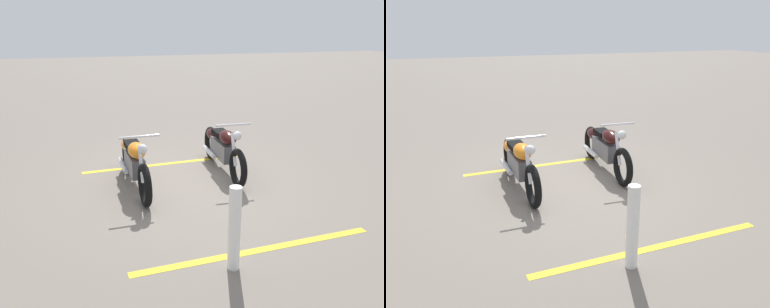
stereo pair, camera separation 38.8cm
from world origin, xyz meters
TOP-DOWN VIEW (x-y plane):
  - ground_plane at (0.00, 0.00)m, footprint 60.00×60.00m
  - motorcycle_bright_foreground at (-0.11, -0.85)m, footprint 2.23×0.62m
  - motorcycle_dark_foreground at (-0.37, 0.85)m, footprint 2.23×0.62m
  - bollard_post at (2.66, -0.24)m, footprint 0.14×0.14m
  - parking_stripe_near at (-1.06, -0.09)m, footprint 0.18×3.20m
  - parking_stripe_mid at (2.42, 0.20)m, footprint 0.18×3.20m

SIDE VIEW (x-z plane):
  - ground_plane at x=0.00m, z-range 0.00..0.00m
  - parking_stripe_near at x=-1.06m, z-range 0.00..0.01m
  - parking_stripe_mid at x=2.42m, z-range 0.00..0.01m
  - motorcycle_bright_foreground at x=-0.11m, z-range -0.06..0.98m
  - motorcycle_dark_foreground at x=-0.37m, z-range -0.06..0.98m
  - bollard_post at x=2.66m, z-range 0.00..0.99m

